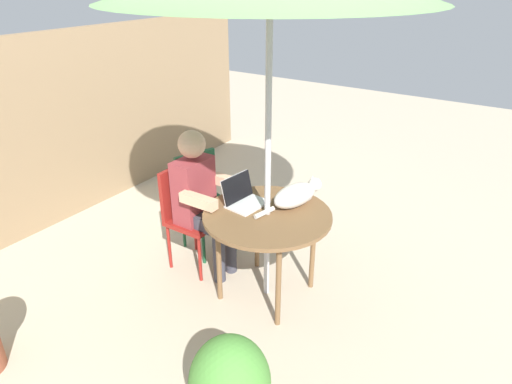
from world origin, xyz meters
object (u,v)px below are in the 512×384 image
object	(u,v)px
chair_occupied	(188,209)
person_seated	(201,195)
cat	(297,195)
patio_table	(267,221)
chair_empty	(202,194)
laptop	(242,196)

from	to	relation	value
chair_occupied	person_seated	xyz separation A→B (m)	(0.00, -0.16, 0.17)
chair_occupied	cat	xyz separation A→B (m)	(0.25, -0.91, 0.28)
chair_occupied	patio_table	bearing A→B (deg)	-90.00
chair_occupied	cat	distance (m)	0.98
patio_table	person_seated	size ratio (longest dim) A/B	0.78
patio_table	cat	distance (m)	0.31
patio_table	chair_empty	world-z (taller)	chair_empty
chair_empty	laptop	distance (m)	0.72
patio_table	chair_empty	size ratio (longest dim) A/B	1.07
chair_occupied	laptop	size ratio (longest dim) A/B	2.75
laptop	cat	distance (m)	0.42
person_seated	laptop	bearing A→B (deg)	-85.07
patio_table	cat	size ratio (longest dim) A/B	1.53
patio_table	chair_empty	xyz separation A→B (m)	(0.28, 0.87, -0.13)
person_seated	chair_empty	bearing A→B (deg)	39.01
chair_occupied	cat	world-z (taller)	same
person_seated	cat	distance (m)	0.80
cat	chair_empty	bearing A→B (deg)	87.87
patio_table	person_seated	world-z (taller)	person_seated
chair_empty	cat	size ratio (longest dim) A/B	1.43
patio_table	chair_occupied	bearing A→B (deg)	90.00
patio_table	cat	bearing A→B (deg)	-23.82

